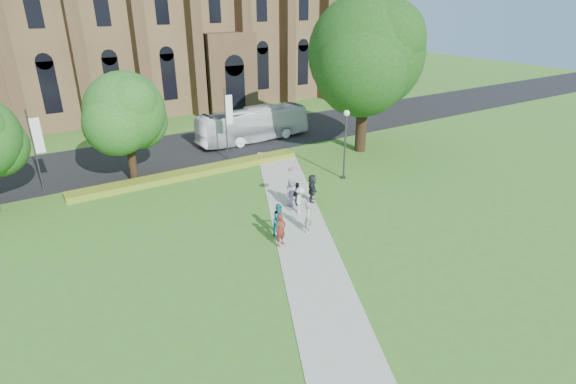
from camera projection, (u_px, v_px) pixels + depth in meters
ground at (312, 240)px, 25.34m from camera, size 160.00×160.00×0.00m
road at (185, 148)px, 40.84m from camera, size 160.00×10.00×0.02m
footpath at (302, 233)px, 26.11m from camera, size 15.58×28.54×0.04m
flower_hedge at (192, 173)px, 34.50m from camera, size 18.00×1.40×0.45m
streetlamp at (345, 136)px, 32.75m from camera, size 0.44×0.44×5.24m
large_tree at (366, 54)px, 36.92m from camera, size 9.60×9.60×13.20m
street_tree_1 at (125, 112)px, 31.55m from camera, size 5.60×5.60×8.05m
banner_pole_0 at (227, 120)px, 36.81m from camera, size 0.70×0.10×6.00m
banner_pole_1 at (36, 148)px, 29.93m from camera, size 0.70×0.10×6.00m
tour_coach at (253, 125)px, 42.45m from camera, size 11.24×3.15×3.10m
pedestrian_0 at (281, 230)px, 24.45m from camera, size 0.78×0.63×1.88m
pedestrian_1 at (280, 219)px, 25.56m from camera, size 1.14×1.04×1.91m
pedestrian_2 at (300, 200)px, 28.15m from camera, size 1.27×1.27×1.76m
pedestrian_3 at (297, 194)px, 29.30m from camera, size 1.00×0.79×1.58m
pedestrian_4 at (291, 192)px, 29.18m from camera, size 1.03×0.81×1.87m
pedestrian_5 at (312, 188)px, 29.81m from camera, size 1.42×1.78×1.89m
pedestrian_6 at (309, 217)px, 25.85m from camera, size 0.81×0.76×1.86m
parasol at (293, 173)px, 28.85m from camera, size 0.87×0.87×0.62m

